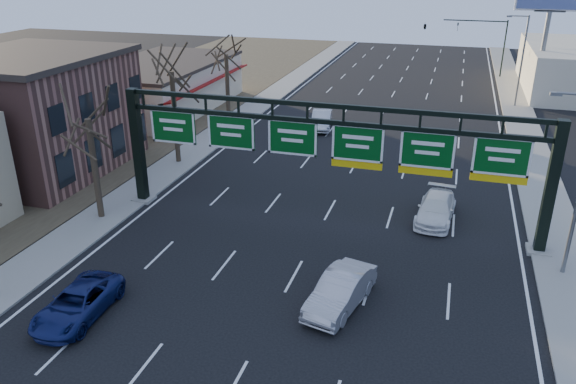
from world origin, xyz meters
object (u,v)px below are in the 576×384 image
(car_silver_sedan, at_px, (340,291))
(sign_gantry, at_px, (327,149))
(car_blue_suv, at_px, (78,303))
(car_white_wagon, at_px, (436,209))

(car_silver_sedan, bearing_deg, sign_gantry, 120.71)
(car_blue_suv, distance_m, car_white_wagon, 20.19)
(sign_gantry, xyz_separation_m, car_blue_suv, (-8.18, -11.83, -3.97))
(sign_gantry, relative_size, car_white_wagon, 5.00)
(car_blue_suv, relative_size, car_silver_sedan, 1.00)
(car_blue_suv, bearing_deg, sign_gantry, 53.52)
(car_silver_sedan, height_order, car_white_wagon, car_silver_sedan)
(sign_gantry, relative_size, car_blue_suv, 5.17)
(sign_gantry, distance_m, car_silver_sedan, 9.06)
(sign_gantry, bearing_deg, car_silver_sedan, -72.17)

